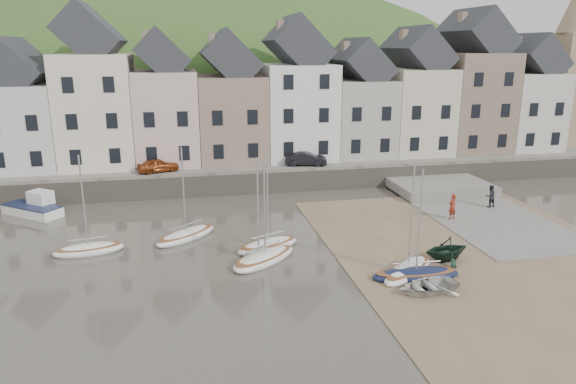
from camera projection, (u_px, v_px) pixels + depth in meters
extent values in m
plane|color=#484439|center=(309.00, 272.00, 29.24)|extent=(160.00, 160.00, 0.00)
cube|color=#305421|center=(242.00, 151.00, 59.23)|extent=(90.00, 30.00, 1.50)
cube|color=slate|center=(257.00, 166.00, 48.17)|extent=(70.00, 7.00, 0.10)
cube|color=slate|center=(262.00, 182.00, 45.04)|extent=(70.00, 1.20, 1.80)
cube|color=brown|center=(488.00, 256.00, 31.35)|extent=(18.00, 26.00, 0.06)
cube|color=slate|center=(477.00, 212.00, 39.66)|extent=(8.00, 18.00, 0.12)
ellipsoid|color=#305421|center=(197.00, 228.00, 89.74)|extent=(134.40, 84.00, 84.00)
cylinder|color=#382619|center=(164.00, 2.00, 71.93)|extent=(0.50, 0.50, 3.00)
cylinder|color=#382619|center=(267.00, 2.00, 72.73)|extent=(0.50, 0.50, 3.00)
cylinder|color=#382619|center=(352.00, 3.00, 74.10)|extent=(0.50, 0.50, 3.00)
cube|color=silver|center=(27.00, 127.00, 46.61)|extent=(5.80, 8.00, 7.50)
cube|color=beige|center=(98.00, 111.00, 47.46)|extent=(6.40, 8.00, 10.00)
cube|color=gray|center=(69.00, 15.00, 44.94)|extent=(0.60, 0.90, 1.40)
cube|color=#C8A8A6|center=(167.00, 117.00, 48.83)|extent=(5.60, 8.00, 8.50)
cube|color=gray|center=(146.00, 38.00, 46.66)|extent=(0.60, 0.90, 1.40)
cube|color=#886E5E|center=(231.00, 118.00, 50.04)|extent=(6.20, 8.00, 8.00)
cube|color=gray|center=(212.00, 41.00, 47.83)|extent=(0.60, 0.90, 1.40)
cube|color=silver|center=(297.00, 111.00, 51.15)|extent=(6.60, 8.00, 9.00)
cube|color=gray|center=(280.00, 28.00, 48.72)|extent=(0.60, 0.90, 1.40)
cube|color=#A8A399|center=(357.00, 117.00, 52.55)|extent=(5.80, 8.00, 7.50)
cube|color=gray|center=(346.00, 49.00, 50.48)|extent=(0.60, 0.90, 1.40)
cube|color=beige|center=(413.00, 111.00, 53.56)|extent=(6.00, 8.00, 8.50)
cube|color=gray|center=(404.00, 37.00, 51.32)|extent=(0.60, 0.90, 1.40)
cube|color=#7B6958|center=(469.00, 102.00, 54.56)|extent=(6.40, 8.00, 10.00)
cube|color=gray|center=(463.00, 19.00, 52.04)|extent=(0.60, 0.90, 1.40)
cube|color=beige|center=(521.00, 111.00, 56.02)|extent=(5.80, 8.00, 8.00)
cube|color=gray|center=(516.00, 43.00, 53.87)|extent=(0.60, 0.90, 1.40)
cube|color=#997F60|center=(568.00, 91.00, 56.52)|extent=(3.50, 3.50, 12.00)
ellipsoid|color=white|center=(89.00, 250.00, 31.83)|extent=(4.32, 2.17, 0.84)
ellipsoid|color=brown|center=(88.00, 247.00, 31.77)|extent=(3.97, 1.98, 0.20)
cylinder|color=#B2B5B7|center=(83.00, 201.00, 30.99)|extent=(0.10, 0.10, 5.60)
cylinder|color=#B2B5B7|center=(88.00, 239.00, 31.62)|extent=(2.25, 0.46, 0.08)
ellipsoid|color=white|center=(186.00, 236.00, 34.21)|extent=(4.60, 4.20, 0.84)
ellipsoid|color=brown|center=(186.00, 233.00, 34.15)|extent=(4.22, 3.85, 0.20)
cylinder|color=#B2B5B7|center=(184.00, 190.00, 33.38)|extent=(0.10, 0.10, 5.60)
cylinder|color=#B2B5B7|center=(185.00, 225.00, 34.01)|extent=(2.05, 1.74, 0.08)
ellipsoid|color=beige|center=(259.00, 259.00, 30.45)|extent=(4.10, 3.78, 0.84)
ellipsoid|color=brown|center=(259.00, 256.00, 30.39)|extent=(3.76, 3.46, 0.20)
cylinder|color=#B2B5B7|center=(258.00, 209.00, 29.61)|extent=(0.10, 0.10, 5.60)
cylinder|color=#B2B5B7|center=(259.00, 247.00, 30.24)|extent=(1.78, 1.51, 0.08)
ellipsoid|color=white|center=(268.00, 246.00, 32.49)|extent=(4.52, 3.08, 0.84)
ellipsoid|color=brown|center=(268.00, 243.00, 32.43)|extent=(4.15, 2.82, 0.20)
cylinder|color=#B2B5B7|center=(267.00, 198.00, 31.66)|extent=(0.10, 0.10, 5.60)
cylinder|color=#B2B5B7|center=(268.00, 235.00, 32.29)|extent=(2.19, 1.01, 0.08)
ellipsoid|color=white|center=(265.00, 259.00, 30.49)|extent=(4.64, 4.17, 0.84)
ellipsoid|color=brown|center=(265.00, 256.00, 30.43)|extent=(4.26, 3.82, 0.20)
cylinder|color=#B2B5B7|center=(264.00, 208.00, 29.65)|extent=(0.10, 0.10, 5.60)
cylinder|color=#B2B5B7|center=(265.00, 247.00, 30.29)|extent=(2.08, 1.71, 0.08)
ellipsoid|color=#131B3B|center=(416.00, 275.00, 28.35)|extent=(4.98, 1.73, 0.84)
ellipsoid|color=brown|center=(416.00, 271.00, 28.29)|extent=(4.58, 1.57, 0.20)
cylinder|color=#B2B5B7|center=(420.00, 221.00, 27.51)|extent=(0.10, 0.10, 5.60)
cylinder|color=#B2B5B7|center=(417.00, 262.00, 28.14)|extent=(2.71, 0.21, 0.08)
ellipsoid|color=white|center=(408.00, 271.00, 28.92)|extent=(4.60, 4.22, 0.84)
ellipsoid|color=brown|center=(408.00, 267.00, 28.86)|extent=(4.22, 3.87, 0.20)
cylinder|color=#B2B5B7|center=(411.00, 217.00, 28.09)|extent=(0.10, 0.10, 5.60)
cylinder|color=#B2B5B7|center=(409.00, 258.00, 28.72)|extent=(2.05, 1.75, 0.08)
cube|color=white|center=(32.00, 211.00, 39.00)|extent=(4.82, 4.30, 0.70)
cube|color=#131B3B|center=(32.00, 206.00, 38.90)|extent=(4.78, 4.28, 0.08)
cube|color=white|center=(41.00, 198.00, 39.30)|extent=(2.06, 1.98, 1.00)
imported|color=silver|center=(428.00, 286.00, 26.64)|extent=(3.55, 2.74, 0.68)
imported|color=black|center=(446.00, 249.00, 30.44)|extent=(3.13, 2.81, 1.47)
imported|color=maroon|center=(452.00, 206.00, 37.59)|extent=(0.80, 0.67, 1.88)
imported|color=black|center=(490.00, 196.00, 40.43)|extent=(0.96, 0.81, 1.75)
imported|color=#893913|center=(158.00, 165.00, 45.36)|extent=(3.81, 2.42, 1.21)
imported|color=black|center=(306.00, 159.00, 47.89)|extent=(4.02, 2.17, 1.26)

